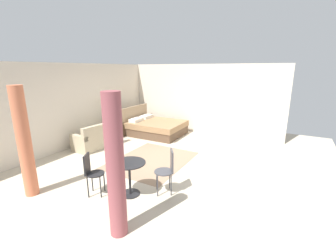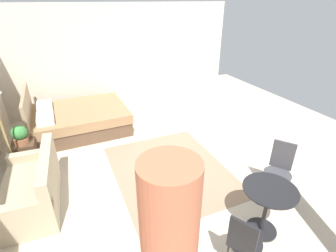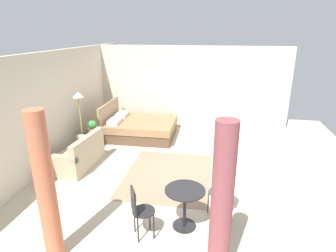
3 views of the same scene
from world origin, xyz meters
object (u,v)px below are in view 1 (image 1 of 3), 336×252
balcony_table (129,172)px  cafe_chair_near_couch (168,167)px  floor_lamp (105,103)px  bed (155,127)px  cafe_chair_near_window (91,170)px  nightstand (118,131)px  couch (96,139)px  potted_plant (116,121)px

balcony_table → cafe_chair_near_couch: cafe_chair_near_couch is taller
floor_lamp → bed: bearing=-39.8°
balcony_table → cafe_chair_near_window: 0.77m
nightstand → bed: bearing=-47.0°
floor_lamp → balcony_table: floor_lamp is taller
nightstand → balcony_table: size_ratio=0.77×
bed → couch: bearing=159.3°
couch → cafe_chair_near_couch: cafe_chair_near_couch is taller
couch → balcony_table: bearing=-122.0°
cafe_chair_near_window → cafe_chair_near_couch: size_ratio=0.94×
floor_lamp → cafe_chair_near_window: floor_lamp is taller
potted_plant → cafe_chair_near_window: 3.95m
nightstand → balcony_table: 4.18m
floor_lamp → nightstand: bearing=-17.2°
nightstand → cafe_chair_near_couch: bearing=-125.5°
bed → floor_lamp: floor_lamp is taller
bed → couch: (-2.23, 0.84, 0.00)m
floor_lamp → cafe_chair_near_window: bearing=-140.7°
bed → cafe_chair_near_window: bed is taller
potted_plant → cafe_chair_near_window: (-3.25, -2.25, -0.11)m
potted_plant → nightstand: bearing=0.6°
couch → potted_plant: (1.17, 0.18, 0.35)m
potted_plant → balcony_table: bearing=-134.6°
balcony_table → cafe_chair_near_window: size_ratio=0.81×
potted_plant → cafe_chair_near_couch: (-2.44, -3.55, -0.08)m
bed → balcony_table: bearing=-154.3°
couch → floor_lamp: (0.83, 0.32, 1.04)m
potted_plant → floor_lamp: floor_lamp is taller
potted_plant → cafe_chair_near_window: cafe_chair_near_window is taller
floor_lamp → balcony_table: (-2.54, -3.06, -0.83)m
potted_plant → cafe_chair_near_couch: cafe_chair_near_couch is taller
potted_plant → balcony_table: potted_plant is taller
nightstand → cafe_chair_near_couch: cafe_chair_near_couch is taller
nightstand → floor_lamp: bearing=162.8°
nightstand → balcony_table: bearing=-135.6°
bed → cafe_chair_near_couch: 4.32m
nightstand → floor_lamp: size_ratio=0.33×
bed → floor_lamp: 2.09m
potted_plant → couch: bearing=-171.1°
potted_plant → bed: bearing=-44.1°
balcony_table → cafe_chair_near_window: cafe_chair_near_window is taller
bed → cafe_chair_near_window: size_ratio=2.39×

